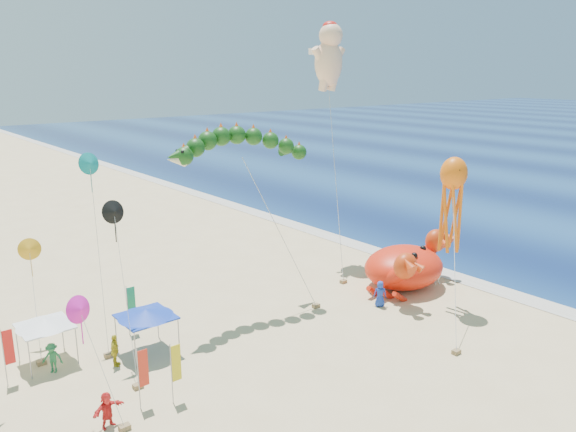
% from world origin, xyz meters
% --- Properties ---
extents(ground, '(320.00, 320.00, 0.00)m').
position_xyz_m(ground, '(0.00, 0.00, 0.00)').
color(ground, '#D1B784').
rests_on(ground, ground).
extents(foam_strip, '(320.00, 320.00, 0.00)m').
position_xyz_m(foam_strip, '(12.00, 0.00, 0.01)').
color(foam_strip, silver).
rests_on(foam_strip, ground).
extents(crab_inflatable, '(8.80, 7.23, 3.86)m').
position_xyz_m(crab_inflatable, '(7.13, -0.81, 1.70)').
color(crab_inflatable, red).
rests_on(crab_inflatable, ground).
extents(dragon_kite, '(10.49, 4.45, 12.12)m').
position_xyz_m(dragon_kite, '(-4.59, 3.72, 10.96)').
color(dragon_kite, '#113A10').
rests_on(dragon_kite, ground).
extents(cherub_kite, '(5.55, 7.61, 19.89)m').
position_xyz_m(cherub_kite, '(8.12, 9.00, 17.25)').
color(cherub_kite, '#FFC69B').
rests_on(cherub_kite, ground).
extents(octopus_kite, '(6.70, 5.81, 10.45)m').
position_xyz_m(octopus_kite, '(6.69, -4.75, 7.73)').
color(octopus_kite, orange).
rests_on(octopus_kite, ground).
extents(canopy_blue, '(3.19, 3.19, 2.71)m').
position_xyz_m(canopy_blue, '(-12.54, 2.01, 2.44)').
color(canopy_blue, gray).
rests_on(canopy_blue, ground).
extents(canopy_white, '(2.99, 2.99, 2.71)m').
position_xyz_m(canopy_white, '(-17.42, 4.42, 2.44)').
color(canopy_white, gray).
rests_on(canopy_white, ground).
extents(feather_flags, '(7.97, 8.56, 3.20)m').
position_xyz_m(feather_flags, '(-15.15, 0.40, 2.01)').
color(feather_flags, gray).
rests_on(feather_flags, ground).
extents(beachgoers, '(28.20, 7.59, 1.85)m').
position_xyz_m(beachgoers, '(-10.10, -0.52, 0.89)').
color(beachgoers, '#1B39A0').
rests_on(beachgoers, ground).
extents(small_kites, '(8.55, 13.30, 11.40)m').
position_xyz_m(small_kites, '(-16.43, 2.88, 6.80)').
color(small_kites, '#0B7E80').
rests_on(small_kites, ground).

